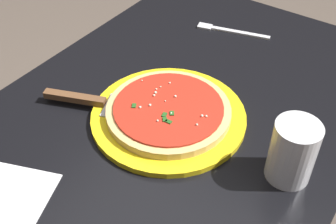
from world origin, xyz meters
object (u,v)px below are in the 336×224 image
(serving_plate, at_px, (168,117))
(napkin_folded_right, at_px, (12,195))
(pizza, at_px, (168,111))
(pizza_server, at_px, (94,101))
(fork, at_px, (229,31))
(cup_tall_drink, at_px, (292,153))

(serving_plate, xyz_separation_m, napkin_folded_right, (0.30, -0.11, -0.01))
(pizza, height_order, pizza_server, pizza)
(napkin_folded_right, bearing_deg, pizza_server, -171.75)
(pizza_server, distance_m, napkin_folded_right, 0.25)
(serving_plate, relative_size, pizza, 1.25)
(fork, bearing_deg, cup_tall_drink, 40.75)
(pizza, distance_m, cup_tall_drink, 0.25)
(pizza_server, bearing_deg, napkin_folded_right, 8.25)
(pizza_server, bearing_deg, fork, 168.86)
(cup_tall_drink, height_order, fork, cup_tall_drink)
(pizza, xyz_separation_m, fork, (-0.36, -0.06, -0.02))
(pizza, xyz_separation_m, pizza_server, (0.06, -0.14, -0.00))
(napkin_folded_right, bearing_deg, pizza, 160.25)
(pizza, relative_size, napkin_folded_right, 1.90)
(cup_tall_drink, xyz_separation_m, napkin_folded_right, (0.30, -0.36, -0.06))
(serving_plate, relative_size, cup_tall_drink, 2.67)
(serving_plate, xyz_separation_m, fork, (-0.36, -0.06, -0.00))
(cup_tall_drink, bearing_deg, napkin_folded_right, -50.01)
(pizza, distance_m, fork, 0.36)
(serving_plate, distance_m, napkin_folded_right, 0.32)
(pizza_server, distance_m, fork, 0.42)
(pizza, xyz_separation_m, napkin_folded_right, (0.30, -0.11, -0.02))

